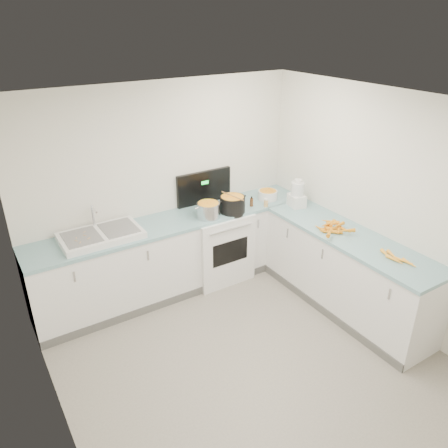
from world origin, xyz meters
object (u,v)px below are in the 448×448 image
extract_bottle (252,202)px  sink (101,235)px  steel_pot (208,211)px  stove (216,243)px  black_pot (232,205)px  mixing_bowl (268,195)px  food_processor (297,195)px  spice_jar (266,203)px

extract_bottle → sink: bearing=175.4°
sink → steel_pot: bearing=-6.9°
stove → sink: 1.54m
steel_pot → black_pot: (0.33, -0.02, 0.01)m
stove → mixing_bowl: size_ratio=5.35×
mixing_bowl → extract_bottle: size_ratio=2.40×
extract_bottle → food_processor: size_ratio=0.30×
sink → mixing_bowl: (2.21, -0.07, 0.02)m
sink → extract_bottle: 1.90m
stove → steel_pot: 0.60m
sink → steel_pot: size_ratio=3.08×
mixing_bowl → extract_bottle: (-0.32, -0.08, -0.01)m
stove → black_pot: stove is taller
sink → extract_bottle: bearing=-4.6°
spice_jar → food_processor: (0.33, -0.20, 0.11)m
extract_bottle → spice_jar: extract_bottle is taller
sink → steel_pot: (1.26, -0.15, 0.04)m
steel_pot → food_processor: bearing=-15.3°
black_pot → extract_bottle: size_ratio=2.92×
steel_pot → mixing_bowl: (0.95, 0.08, -0.02)m
mixing_bowl → food_processor: (0.16, -0.38, 0.09)m
mixing_bowl → stove: bearing=175.6°
black_pot → mixing_bowl: size_ratio=1.22×
black_pot → spice_jar: bearing=-11.3°
stove → food_processor: stove is taller
extract_bottle → food_processor: food_processor is taller
food_processor → steel_pot: bearing=164.7°
stove → sink: (-1.45, 0.02, 0.50)m
stove → extract_bottle: stove is taller
sink → mixing_bowl: bearing=-1.9°
mixing_bowl → extract_bottle: mixing_bowl is taller
stove → spice_jar: size_ratio=14.81×
stove → extract_bottle: (0.44, -0.14, 0.52)m
sink → extract_bottle: sink is taller
sink → extract_bottle: size_ratio=8.12×
stove → mixing_bowl: bearing=-4.4°
steel_pot → black_pot: 0.33m
stove → steel_pot: size_ratio=4.86×
food_processor → black_pot: bearing=159.9°
black_pot → food_processor: bearing=-20.1°
steel_pot → extract_bottle: 0.63m
black_pot → mixing_bowl: (0.62, 0.10, -0.03)m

